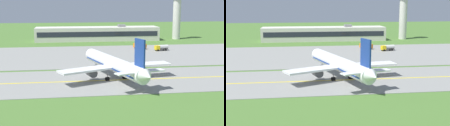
% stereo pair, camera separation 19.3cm
% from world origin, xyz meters
% --- Properties ---
extents(ground_plane, '(500.00, 500.00, 0.00)m').
position_xyz_m(ground_plane, '(0.00, 0.00, 0.00)').
color(ground_plane, '#47702D').
extents(taxiway_strip, '(240.00, 28.00, 0.10)m').
position_xyz_m(taxiway_strip, '(0.00, 0.00, 0.05)').
color(taxiway_strip, gray).
rests_on(taxiway_strip, ground).
extents(apron_pad, '(140.00, 52.00, 0.10)m').
position_xyz_m(apron_pad, '(10.00, 42.00, 0.05)').
color(apron_pad, gray).
rests_on(apron_pad, ground).
extents(taxiway_centreline, '(220.00, 0.60, 0.01)m').
position_xyz_m(taxiway_centreline, '(0.00, 0.00, 0.11)').
color(taxiway_centreline, yellow).
rests_on(taxiway_centreline, taxiway_strip).
extents(airplane_lead, '(31.88, 38.88, 12.70)m').
position_xyz_m(airplane_lead, '(0.99, 1.94, 4.13)').
color(airplane_lead, white).
rests_on(airplane_lead, ground).
extents(service_truck_baggage, '(6.30, 3.32, 2.65)m').
position_xyz_m(service_truck_baggage, '(28.85, 49.40, 1.53)').
color(service_truck_baggage, yellow).
rests_on(service_truck_baggage, ground).
extents(service_truck_fuel, '(5.74, 5.64, 2.60)m').
position_xyz_m(service_truck_fuel, '(20.67, 56.06, 1.53)').
color(service_truck_fuel, orange).
rests_on(service_truck_fuel, ground).
extents(terminal_building, '(67.66, 13.08, 8.71)m').
position_xyz_m(terminal_building, '(4.54, 91.06, 3.77)').
color(terminal_building, beige).
rests_on(terminal_building, ground).
extents(control_tower, '(7.60, 7.60, 28.87)m').
position_xyz_m(control_tower, '(50.31, 91.97, 17.28)').
color(control_tower, silver).
rests_on(control_tower, ground).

